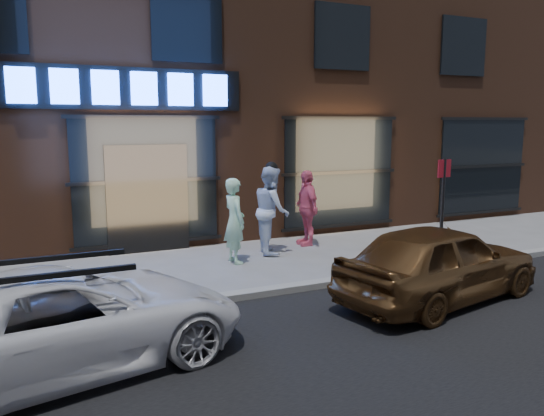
# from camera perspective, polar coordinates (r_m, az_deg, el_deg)

# --- Properties ---
(ground) EXTENTS (90.00, 90.00, 0.00)m
(ground) POSITION_cam_1_polar(r_m,az_deg,el_deg) (8.67, -7.61, -10.27)
(ground) COLOR slate
(ground) RESTS_ON ground
(curb) EXTENTS (60.00, 0.25, 0.12)m
(curb) POSITION_cam_1_polar(r_m,az_deg,el_deg) (8.65, -7.61, -9.89)
(curb) COLOR gray
(curb) RESTS_ON ground
(storefront_building) EXTENTS (30.20, 8.28, 10.30)m
(storefront_building) POSITION_cam_1_polar(r_m,az_deg,el_deg) (16.16, -16.78, 16.85)
(storefront_building) COLOR #54301E
(storefront_building) RESTS_ON ground
(man_bowtie) EXTENTS (0.47, 0.67, 1.76)m
(man_bowtie) POSITION_cam_1_polar(r_m,az_deg,el_deg) (10.92, -4.05, -1.38)
(man_bowtie) COLOR #C2FFE0
(man_bowtie) RESTS_ON ground
(man_cap) EXTENTS (0.95, 1.10, 1.94)m
(man_cap) POSITION_cam_1_polar(r_m,az_deg,el_deg) (11.72, -0.06, -0.19)
(man_cap) COLOR white
(man_cap) RESTS_ON ground
(passerby) EXTENTS (0.52, 1.08, 1.78)m
(passerby) POSITION_cam_1_polar(r_m,az_deg,el_deg) (12.53, 3.75, 0.02)
(passerby) COLOR #EF6284
(passerby) RESTS_ON ground
(white_suv) EXTENTS (4.66, 2.87, 1.21)m
(white_suv) POSITION_cam_1_polar(r_m,az_deg,el_deg) (6.74, -21.67, -11.15)
(white_suv) COLOR white
(white_suv) RESTS_ON ground
(gold_sedan) EXTENTS (4.03, 2.25, 1.29)m
(gold_sedan) POSITION_cam_1_polar(r_m,az_deg,el_deg) (9.00, 17.60, -5.58)
(gold_sedan) COLOR brown
(gold_sedan) RESTS_ON ground
(sign_post) EXTENTS (0.35, 0.08, 2.18)m
(sign_post) POSITION_cam_1_polar(r_m,az_deg,el_deg) (10.98, 17.88, 0.58)
(sign_post) COLOR #262628
(sign_post) RESTS_ON ground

